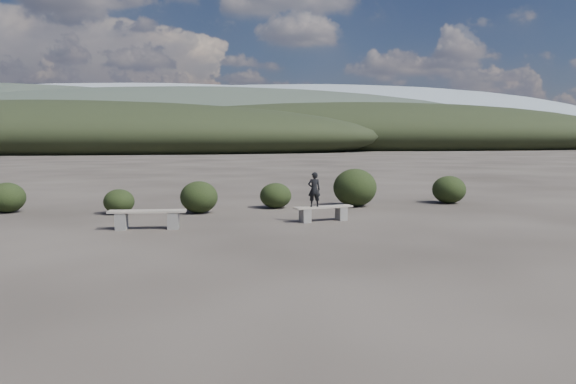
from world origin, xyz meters
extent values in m
plane|color=#2A2520|center=(0.00, 0.00, 0.00)|extent=(1200.00, 1200.00, 0.00)
cube|color=slate|center=(-3.95, 5.33, 0.22)|extent=(0.30, 0.40, 0.44)
cube|color=slate|center=(-2.62, 5.25, 0.22)|extent=(0.30, 0.40, 0.44)
cube|color=gray|center=(-3.28, 5.29, 0.47)|extent=(2.02, 0.53, 0.06)
cube|color=slate|center=(1.02, 5.85, 0.19)|extent=(0.32, 0.39, 0.39)
cube|color=slate|center=(2.14, 6.14, 0.19)|extent=(0.32, 0.39, 0.39)
cube|color=gray|center=(1.58, 6.00, 0.41)|extent=(1.78, 0.79, 0.05)
imported|color=black|center=(1.29, 5.92, 0.93)|extent=(0.37, 0.25, 0.99)
ellipsoid|color=black|center=(-4.46, 8.48, 0.39)|extent=(0.96, 0.96, 0.79)
ellipsoid|color=black|center=(-1.97, 8.33, 0.51)|extent=(1.19, 1.19, 1.02)
ellipsoid|color=black|center=(0.61, 9.23, 0.43)|extent=(1.08, 1.08, 0.86)
ellipsoid|color=black|center=(3.41, 9.30, 0.66)|extent=(1.51, 1.51, 1.32)
ellipsoid|color=black|center=(7.07, 9.69, 0.51)|extent=(1.21, 1.21, 1.01)
ellipsoid|color=black|center=(-8.06, 9.35, 0.48)|extent=(1.14, 1.14, 0.97)
ellipsoid|color=black|center=(-25.00, 90.00, 2.70)|extent=(110.00, 40.00, 12.00)
ellipsoid|color=black|center=(35.00, 110.00, 3.15)|extent=(120.00, 44.00, 14.00)
ellipsoid|color=#2A3229|center=(0.00, 160.00, 5.40)|extent=(190.00, 64.00, 24.00)
ellipsoid|color=gray|center=(70.00, 300.00, 9.90)|extent=(340.00, 110.00, 44.00)
ellipsoid|color=gray|center=(-30.00, 400.00, 12.60)|extent=(460.00, 140.00, 56.00)
camera|label=1|loc=(-1.80, -9.64, 2.37)|focal=35.00mm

